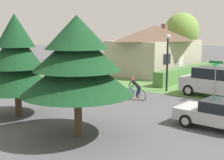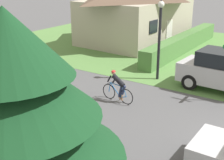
{
  "view_description": "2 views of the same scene",
  "coord_description": "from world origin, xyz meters",
  "px_view_note": "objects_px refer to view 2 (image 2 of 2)",
  "views": [
    {
      "loc": [
        -15.47,
        -4.99,
        4.49
      ],
      "look_at": [
        -1.7,
        6.27,
        1.6
      ],
      "focal_mm": 50.0,
      "sensor_mm": 36.0,
      "label": 1
    },
    {
      "loc": [
        -10.2,
        -0.71,
        5.73
      ],
      "look_at": [
        -1.31,
        5.24,
        1.87
      ],
      "focal_mm": 50.0,
      "sensor_mm": 36.0,
      "label": 2
    }
  ],
  "objects_px": {
    "cottage_house": "(136,10)",
    "cyclist": "(118,87)",
    "street_lamp": "(160,31)",
    "conifer_tall_near": "(13,99)"
  },
  "relations": [
    {
      "from": "cottage_house",
      "to": "cyclist",
      "type": "xyz_separation_m",
      "value": [
        -11.25,
        -5.51,
        -1.85
      ]
    },
    {
      "from": "street_lamp",
      "to": "conifer_tall_near",
      "type": "bearing_deg",
      "value": -169.97
    },
    {
      "from": "cyclist",
      "to": "street_lamp",
      "type": "height_order",
      "value": "street_lamp"
    },
    {
      "from": "cottage_house",
      "to": "cyclist",
      "type": "distance_m",
      "value": 12.66
    },
    {
      "from": "cyclist",
      "to": "street_lamp",
      "type": "xyz_separation_m",
      "value": [
        3.71,
        -0.18,
        1.97
      ]
    },
    {
      "from": "cyclist",
      "to": "street_lamp",
      "type": "distance_m",
      "value": 4.2
    },
    {
      "from": "cottage_house",
      "to": "cyclist",
      "type": "height_order",
      "value": "cottage_house"
    },
    {
      "from": "cyclist",
      "to": "street_lamp",
      "type": "bearing_deg",
      "value": -87.59
    },
    {
      "from": "cottage_house",
      "to": "cyclist",
      "type": "bearing_deg",
      "value": -151.07
    },
    {
      "from": "street_lamp",
      "to": "conifer_tall_near",
      "type": "relative_size",
      "value": 0.83
    }
  ]
}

